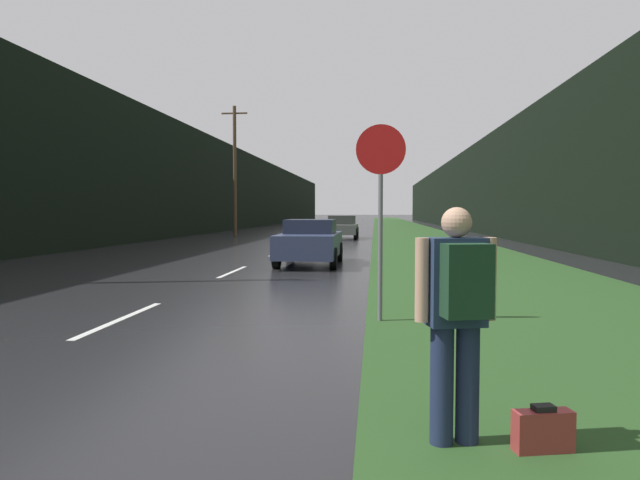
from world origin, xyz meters
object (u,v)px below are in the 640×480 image
(suitcase, at_px, (543,432))
(hitchhiker_with_backpack, at_px, (457,311))
(car_passing_far, at_px, (342,227))
(stop_sign, at_px, (381,199))
(car_passing_near, at_px, (310,242))

(suitcase, bearing_deg, hitchhiker_with_backpack, 161.96)
(suitcase, bearing_deg, car_passing_far, 82.96)
(stop_sign, distance_m, car_passing_near, 9.50)
(stop_sign, distance_m, hitchhiker_with_backpack, 4.70)
(hitchhiker_with_backpack, relative_size, suitcase, 3.98)
(car_passing_far, bearing_deg, hitchhiker_with_backpack, 94.79)
(suitcase, bearing_deg, stop_sign, 90.19)
(car_passing_near, bearing_deg, stop_sign, 102.93)
(car_passing_far, bearing_deg, suitcase, 95.84)
(hitchhiker_with_backpack, bearing_deg, car_passing_far, 81.91)
(hitchhiker_with_backpack, xyz_separation_m, car_passing_far, (-2.61, 31.10, -0.25))
(stop_sign, bearing_deg, car_passing_far, 94.55)
(hitchhiker_with_backpack, bearing_deg, stop_sign, 83.29)
(car_passing_near, bearing_deg, car_passing_far, -90.00)
(stop_sign, xyz_separation_m, car_passing_near, (-2.11, 9.19, -1.14))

